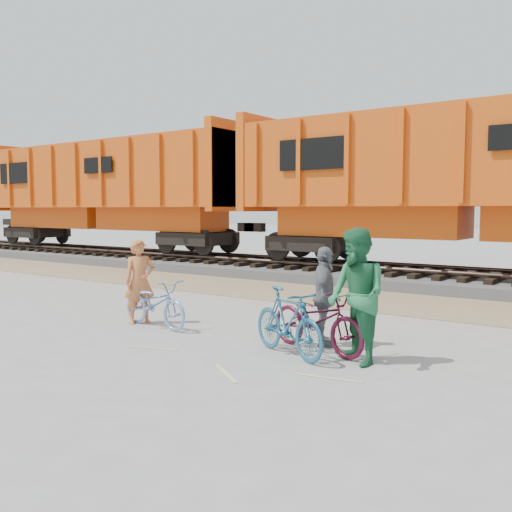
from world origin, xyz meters
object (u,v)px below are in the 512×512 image
object	(u,v)px
person_man	(357,296)
bicycle_teal	(288,322)
bicycle_blue	(155,303)
hopper_car_left	(107,189)
person_solo	(140,281)
hopper_car_center	(478,177)
bicycle_maroon	(317,320)
person_woman	(324,296)

from	to	relation	value
person_man	bicycle_teal	bearing A→B (deg)	-134.12
bicycle_blue	person_man	world-z (taller)	person_man
hopper_car_left	bicycle_teal	distance (m)	17.35
bicycle_blue	person_solo	xyz separation A→B (m)	(-0.50, 0.10, 0.36)
bicycle_teal	person_solo	xyz separation A→B (m)	(-3.58, 0.42, 0.29)
bicycle_teal	person_man	bearing A→B (deg)	-55.55
person_man	hopper_car_center	bearing A→B (deg)	128.84
bicycle_teal	bicycle_maroon	bearing A→B (deg)	-1.89
bicycle_blue	person_woman	size ratio (longest dim) A/B	1.07
person_man	person_woman	size ratio (longest dim) A/B	1.21
hopper_car_center	person_man	bearing A→B (deg)	-85.73
hopper_car_left	person_solo	size ratio (longest dim) A/B	8.79
bicycle_blue	bicycle_teal	distance (m)	3.09
bicycle_blue	bicycle_maroon	size ratio (longest dim) A/B	0.90
bicycle_blue	person_woman	distance (m)	3.27
hopper_car_center	person_solo	size ratio (longest dim) A/B	8.79
hopper_car_center	bicycle_maroon	xyz separation A→B (m)	(-0.12, -8.47, -2.52)
bicycle_blue	person_woman	world-z (taller)	person_woman
bicycle_maroon	person_woman	distance (m)	0.51
bicycle_maroon	person_woman	world-z (taller)	person_woman
bicycle_teal	person_solo	distance (m)	3.61
bicycle_teal	person_solo	world-z (taller)	person_solo
bicycle_blue	bicycle_maroon	bearing A→B (deg)	-80.87
hopper_car_left	person_solo	world-z (taller)	hopper_car_left
hopper_car_center	person_solo	distance (m)	9.64
hopper_car_center	person_man	world-z (taller)	hopper_car_center
hopper_car_left	bicycle_blue	bearing A→B (deg)	-36.68
hopper_car_center	bicycle_maroon	world-z (taller)	hopper_car_center
bicycle_maroon	person_man	xyz separation A→B (m)	(0.78, -0.28, 0.46)
person_woman	bicycle_teal	bearing A→B (deg)	145.76
bicycle_teal	person_woman	distance (m)	0.93
hopper_car_left	hopper_car_center	size ratio (longest dim) A/B	1.00
bicycle_teal	person_woman	size ratio (longest dim) A/B	1.06
hopper_car_left	person_solo	distance (m)	14.15
bicycle_teal	bicycle_maroon	size ratio (longest dim) A/B	0.90
hopper_car_left	person_man	distance (m)	18.05
hopper_car_center	bicycle_teal	bearing A→B (deg)	-92.22
bicycle_blue	person_man	size ratio (longest dim) A/B	0.88
bicycle_blue	person_man	bearing A→B (deg)	-85.27
hopper_car_center	person_man	distance (m)	9.01
hopper_car_left	hopper_car_center	bearing A→B (deg)	0.00
hopper_car_left	person_solo	xyz separation A→B (m)	(11.08, -8.52, -2.21)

